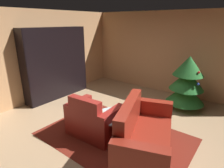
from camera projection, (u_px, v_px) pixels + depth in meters
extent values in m
plane|color=tan|center=(112.00, 130.00, 4.03)|extent=(7.03, 7.03, 0.00)
cube|color=tan|center=(170.00, 53.00, 5.85)|extent=(5.59, 0.06, 2.55)
cube|color=tan|center=(34.00, 57.00, 5.22)|extent=(0.06, 5.98, 2.55)
cube|color=maroon|center=(115.00, 136.00, 3.81)|extent=(2.89, 1.97, 0.01)
cube|color=black|center=(60.00, 64.00, 5.45)|extent=(0.03, 2.03, 2.08)
cube|color=black|center=(81.00, 58.00, 6.31)|extent=(0.39, 0.02, 2.08)
cube|color=black|center=(24.00, 70.00, 4.81)|extent=(0.39, 0.03, 2.08)
cube|color=black|center=(59.00, 95.00, 5.89)|extent=(0.36, 1.98, 0.03)
cube|color=black|center=(58.00, 83.00, 5.75)|extent=(0.36, 1.98, 0.03)
cube|color=black|center=(57.00, 70.00, 5.62)|extent=(0.36, 1.98, 0.02)
cube|color=black|center=(55.00, 57.00, 5.49)|extent=(0.36, 1.98, 0.02)
cube|color=black|center=(54.00, 42.00, 5.36)|extent=(0.36, 1.98, 0.02)
cube|color=black|center=(53.00, 27.00, 5.23)|extent=(0.36, 1.98, 0.03)
cube|color=black|center=(53.00, 58.00, 5.60)|extent=(0.05, 1.05, 0.66)
cube|color=black|center=(53.00, 58.00, 5.59)|extent=(0.03, 1.08, 0.69)
cube|color=gold|center=(79.00, 84.00, 6.58)|extent=(0.21, 0.05, 0.22)
cube|color=orange|center=(78.00, 83.00, 6.53)|extent=(0.22, 0.04, 0.29)
cube|color=navy|center=(77.00, 83.00, 6.48)|extent=(0.26, 0.03, 0.32)
cube|color=#C33831|center=(76.00, 83.00, 6.46)|extent=(0.21, 0.03, 0.34)
cube|color=#B6B09A|center=(76.00, 85.00, 6.44)|extent=(0.26, 0.03, 0.22)
cube|color=#388A31|center=(79.00, 73.00, 6.45)|extent=(0.27, 0.05, 0.23)
cube|color=#422F1F|center=(78.00, 72.00, 6.42)|extent=(0.21, 0.04, 0.26)
cube|color=brown|center=(77.00, 72.00, 6.36)|extent=(0.26, 0.05, 0.33)
cube|color=orange|center=(76.00, 73.00, 6.34)|extent=(0.28, 0.03, 0.24)
cube|color=#89489C|center=(75.00, 73.00, 6.29)|extent=(0.28, 0.05, 0.31)
cube|color=orange|center=(74.00, 73.00, 6.27)|extent=(0.25, 0.04, 0.27)
cube|color=#7D3E90|center=(73.00, 74.00, 6.23)|extent=(0.28, 0.04, 0.26)
cube|color=#337A45|center=(76.00, 36.00, 6.08)|extent=(0.18, 0.04, 0.21)
cube|color=#8F3D94|center=(75.00, 34.00, 6.03)|extent=(0.17, 0.03, 0.33)
cube|color=orange|center=(74.00, 34.00, 5.98)|extent=(0.22, 0.03, 0.34)
cube|color=#834592|center=(74.00, 36.00, 5.96)|extent=(0.23, 0.04, 0.23)
cube|color=#1B3A97|center=(72.00, 34.00, 5.92)|extent=(0.22, 0.04, 0.34)
cube|color=#483A1D|center=(71.00, 36.00, 5.90)|extent=(0.20, 0.04, 0.25)
cube|color=maroon|center=(95.00, 125.00, 3.86)|extent=(0.75, 0.75, 0.39)
cube|color=maroon|center=(85.00, 111.00, 3.50)|extent=(0.72, 0.20, 0.49)
cube|color=maroon|center=(112.00, 126.00, 3.59)|extent=(0.20, 0.72, 0.66)
cube|color=maroon|center=(79.00, 114.00, 4.04)|extent=(0.20, 0.72, 0.66)
ellipsoid|color=#998363|center=(97.00, 112.00, 3.81)|extent=(0.29, 0.20, 0.18)
sphere|color=#998363|center=(100.00, 107.00, 3.92)|extent=(0.13, 0.13, 0.13)
cube|color=maroon|center=(146.00, 144.00, 3.23)|extent=(1.19, 1.51, 0.43)
cube|color=maroon|center=(129.00, 117.00, 3.16)|extent=(0.61, 1.31, 0.53)
cube|color=maroon|center=(138.00, 168.00, 2.50)|extent=(0.80, 0.43, 0.72)
cube|color=maroon|center=(151.00, 116.00, 3.86)|extent=(0.80, 0.43, 0.72)
cylinder|color=black|center=(124.00, 129.00, 3.63)|extent=(0.04, 0.04, 0.46)
cylinder|color=black|center=(116.00, 121.00, 3.94)|extent=(0.04, 0.04, 0.46)
cylinder|color=black|center=(105.00, 128.00, 3.67)|extent=(0.04, 0.04, 0.46)
cylinder|color=silver|center=(115.00, 116.00, 3.66)|extent=(0.77, 0.77, 0.02)
cube|color=#D7B754|center=(115.00, 115.00, 3.67)|extent=(0.19, 0.15, 0.02)
cube|color=#BA392D|center=(115.00, 114.00, 3.66)|extent=(0.17, 0.14, 0.02)
cube|color=red|center=(115.00, 112.00, 3.66)|extent=(0.21, 0.14, 0.03)
cube|color=#33548B|center=(116.00, 111.00, 3.65)|extent=(0.22, 0.13, 0.02)
cylinder|color=navy|center=(126.00, 111.00, 3.62)|extent=(0.08, 0.08, 0.19)
cylinder|color=navy|center=(126.00, 105.00, 3.58)|extent=(0.03, 0.03, 0.07)
cylinder|color=brown|center=(184.00, 105.00, 5.05)|extent=(0.08, 0.08, 0.17)
cone|color=#246A2A|center=(185.00, 93.00, 4.95)|extent=(0.98, 0.98, 0.50)
cone|color=#246A2A|center=(187.00, 80.00, 4.83)|extent=(0.87, 0.87, 0.50)
cone|color=#246A2A|center=(189.00, 66.00, 4.71)|extent=(0.77, 0.77, 0.50)
sphere|color=blue|center=(198.00, 84.00, 4.52)|extent=(0.06, 0.06, 0.06)
sphere|color=red|center=(199.00, 72.00, 4.48)|extent=(0.06, 0.06, 0.06)
sphere|color=blue|center=(195.00, 89.00, 5.13)|extent=(0.07, 0.07, 0.07)
sphere|color=red|center=(194.00, 89.00, 5.15)|extent=(0.06, 0.06, 0.06)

